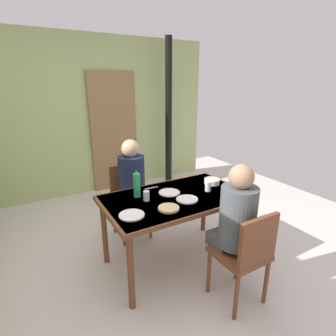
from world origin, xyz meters
TOP-DOWN VIEW (x-y plane):
  - ground_plane at (0.00, 0.00)m, footprint 6.40×6.40m
  - wall_back at (0.00, 2.46)m, footprint 4.42×0.10m
  - door_wooden at (0.43, 2.38)m, footprint 0.80×0.05m
  - stove_pipe_column at (1.36, 2.11)m, footprint 0.12×0.12m
  - dining_table at (0.24, 0.04)m, footprint 1.42×0.84m
  - chair_near_diner at (0.43, -0.73)m, footprint 0.40×0.40m
  - chair_far_diner at (0.04, 0.82)m, footprint 0.40×0.40m
  - person_near_diner at (0.43, -0.59)m, footprint 0.30×0.37m
  - person_far_diner at (0.04, 0.68)m, footprint 0.30×0.37m
  - water_bottle_green_near at (-0.09, 0.23)m, footprint 0.07×0.07m
  - serving_bowl_center at (0.76, 0.13)m, footprint 0.17×0.17m
  - dinner_plate_near_left at (0.22, 0.14)m, footprint 0.21×0.21m
  - dinner_plate_near_right at (0.28, -0.09)m, footprint 0.21×0.21m
  - dinner_plate_far_center at (-0.30, -0.11)m, footprint 0.22×0.22m
  - drinking_glass_by_near_diner at (0.59, -0.01)m, footprint 0.06×0.06m
  - drinking_glass_by_far_diner at (-0.06, 0.10)m, footprint 0.06×0.06m
  - bread_plate_sliced at (0.03, -0.17)m, footprint 0.19×0.19m
  - cutlery_knife_near at (0.74, -0.14)m, footprint 0.06×0.15m
  - cutlery_fork_near at (0.12, 0.35)m, footprint 0.15×0.02m

SIDE VIEW (x-z plane):
  - ground_plane at x=0.00m, z-range 0.00..0.00m
  - chair_near_diner at x=0.43m, z-range 0.06..0.93m
  - chair_far_diner at x=0.04m, z-range 0.06..0.93m
  - dining_table at x=0.24m, z-range 0.30..1.05m
  - cutlery_knife_near at x=0.74m, z-range 0.75..0.75m
  - cutlery_fork_near at x=0.12m, z-range 0.75..0.75m
  - dinner_plate_near_left at x=0.22m, z-range 0.75..0.76m
  - dinner_plate_near_right at x=0.28m, z-range 0.75..0.76m
  - dinner_plate_far_center at x=-0.30m, z-range 0.75..0.76m
  - bread_plate_sliced at x=0.03m, z-range 0.75..0.77m
  - serving_bowl_center at x=0.76m, z-range 0.75..0.80m
  - person_near_diner at x=0.43m, z-range 0.40..1.17m
  - person_far_diner at x=0.04m, z-range 0.40..1.17m
  - drinking_glass_by_far_diner at x=-0.06m, z-range 0.75..0.84m
  - drinking_glass_by_near_diner at x=0.59m, z-range 0.75..0.85m
  - water_bottle_green_near at x=-0.09m, z-range 0.74..1.01m
  - door_wooden at x=0.43m, z-range 0.00..2.00m
  - wall_back at x=0.00m, z-range 0.00..2.55m
  - stove_pipe_column at x=1.36m, z-range 0.00..2.55m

